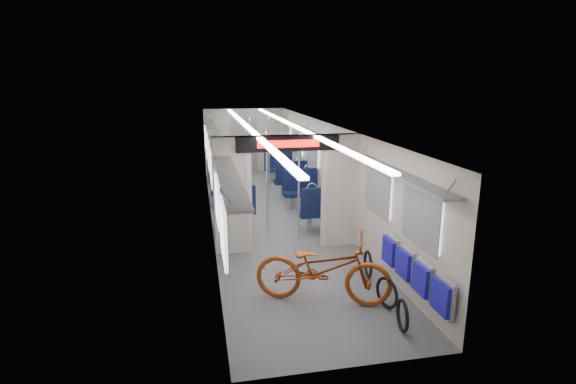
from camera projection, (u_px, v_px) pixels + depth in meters
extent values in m
plane|color=#515456|center=(271.00, 218.00, 11.07)|extent=(12.00, 12.00, 0.00)
cube|color=beige|center=(210.00, 175.00, 10.51)|extent=(0.02, 12.00, 2.30)
cube|color=beige|center=(329.00, 170.00, 11.07)|extent=(0.02, 12.00, 2.30)
cube|color=beige|center=(245.00, 140.00, 16.49)|extent=(2.90, 0.02, 2.30)
cube|color=beige|center=(356.00, 279.00, 5.09)|extent=(2.90, 0.02, 2.30)
cube|color=silver|center=(270.00, 125.00, 10.51)|extent=(2.90, 12.00, 0.02)
cube|color=white|center=(247.00, 127.00, 10.41)|extent=(0.12, 11.40, 0.04)
cube|color=white|center=(293.00, 126.00, 10.62)|extent=(0.12, 11.40, 0.04)
cube|color=beige|center=(231.00, 203.00, 8.71)|extent=(0.65, 0.18, 2.00)
cube|color=beige|center=(341.00, 197.00, 9.14)|extent=(0.65, 0.18, 2.00)
cube|color=beige|center=(287.00, 143.00, 8.65)|extent=(2.90, 0.18, 0.30)
cylinder|color=beige|center=(247.00, 202.00, 8.78)|extent=(0.20, 0.20, 2.00)
cylinder|color=beige|center=(326.00, 198.00, 9.08)|extent=(0.20, 0.20, 2.00)
cube|color=black|center=(288.00, 144.00, 8.54)|extent=(2.00, 0.03, 0.30)
cube|color=#FF0C07|center=(289.00, 144.00, 8.52)|extent=(1.20, 0.02, 0.14)
cube|color=silver|center=(223.00, 232.00, 5.90)|extent=(0.04, 1.00, 0.75)
cube|color=silver|center=(422.00, 219.00, 6.44)|extent=(0.04, 1.00, 0.75)
cube|color=silver|center=(217.00, 200.00, 7.42)|extent=(0.04, 1.00, 0.75)
cube|color=silver|center=(379.00, 192.00, 7.96)|extent=(0.04, 1.00, 0.75)
cube|color=silver|center=(212.00, 169.00, 9.98)|extent=(0.04, 1.00, 0.75)
cube|color=silver|center=(334.00, 164.00, 10.53)|extent=(0.04, 1.00, 0.75)
cube|color=silver|center=(209.00, 155.00, 11.79)|extent=(0.04, 1.00, 0.75)
cube|color=silver|center=(314.00, 152.00, 12.33)|extent=(0.04, 1.00, 0.75)
cube|color=silver|center=(207.00, 145.00, 13.59)|extent=(0.04, 1.00, 0.75)
cube|color=silver|center=(298.00, 142.00, 14.14)|extent=(0.04, 1.00, 0.75)
cube|color=silver|center=(206.00, 137.00, 15.30)|extent=(0.04, 1.00, 0.75)
cube|color=silver|center=(287.00, 135.00, 15.85)|extent=(0.04, 1.00, 0.75)
cube|color=gray|center=(229.00, 178.00, 6.55)|extent=(0.30, 3.60, 0.04)
cube|color=gray|center=(391.00, 171.00, 7.04)|extent=(0.30, 3.60, 0.04)
cube|color=gray|center=(213.00, 131.00, 12.25)|extent=(0.30, 7.60, 0.04)
cube|color=gray|center=(303.00, 129.00, 12.74)|extent=(0.30, 7.60, 0.04)
cube|color=gray|center=(245.00, 144.00, 16.47)|extent=(0.90, 0.05, 2.00)
imported|color=#9B4416|center=(323.00, 268.00, 6.82)|extent=(2.21, 1.46, 1.10)
cube|color=gray|center=(445.00, 297.00, 5.87)|extent=(0.06, 0.44, 0.50)
cube|color=#18119C|center=(440.00, 297.00, 5.86)|extent=(0.06, 0.40, 0.42)
cube|color=gray|center=(424.00, 279.00, 6.39)|extent=(0.06, 0.44, 0.50)
cube|color=#18119C|center=(420.00, 280.00, 6.38)|extent=(0.06, 0.40, 0.42)
cube|color=gray|center=(407.00, 264.00, 6.91)|extent=(0.06, 0.44, 0.50)
cube|color=#18119C|center=(403.00, 264.00, 6.90)|extent=(0.06, 0.40, 0.42)
cube|color=gray|center=(392.00, 251.00, 7.44)|extent=(0.06, 0.44, 0.50)
cube|color=#18119C|center=(389.00, 251.00, 7.42)|extent=(0.06, 0.40, 0.42)
torus|color=black|center=(402.00, 317.00, 6.10)|extent=(0.11, 0.46, 0.46)
torus|color=black|center=(387.00, 294.00, 6.72)|extent=(0.18, 0.48, 0.49)
torus|color=black|center=(368.00, 265.00, 7.77)|extent=(0.11, 0.48, 0.48)
cube|color=black|center=(245.00, 210.00, 10.36)|extent=(0.47, 0.43, 0.10)
cylinder|color=gray|center=(245.00, 220.00, 10.42)|extent=(0.10, 0.10, 0.35)
cube|color=black|center=(245.00, 198.00, 10.11)|extent=(0.47, 0.08, 0.57)
torus|color=silver|center=(245.00, 186.00, 10.04)|extent=(0.24, 0.03, 0.24)
cube|color=black|center=(238.00, 192.00, 12.03)|extent=(0.47, 0.43, 0.10)
cylinder|color=gray|center=(238.00, 200.00, 12.09)|extent=(0.10, 0.10, 0.35)
cube|color=black|center=(237.00, 178.00, 12.12)|extent=(0.47, 0.08, 0.57)
torus|color=silver|center=(237.00, 168.00, 12.05)|extent=(0.24, 0.03, 0.24)
cube|color=black|center=(224.00, 211.00, 10.27)|extent=(0.47, 0.43, 0.10)
cylinder|color=gray|center=(225.00, 221.00, 10.33)|extent=(0.10, 0.10, 0.35)
cube|color=black|center=(224.00, 199.00, 10.02)|extent=(0.47, 0.08, 0.57)
torus|color=silver|center=(224.00, 187.00, 9.95)|extent=(0.24, 0.03, 0.24)
cube|color=black|center=(220.00, 193.00, 11.94)|extent=(0.47, 0.43, 0.10)
cylinder|color=gray|center=(221.00, 201.00, 12.00)|extent=(0.10, 0.10, 0.35)
cube|color=black|center=(219.00, 179.00, 12.03)|extent=(0.47, 0.08, 0.57)
torus|color=silver|center=(219.00, 169.00, 11.96)|extent=(0.24, 0.03, 0.24)
cube|color=black|center=(310.00, 214.00, 10.10)|extent=(0.48, 0.45, 0.10)
cylinder|color=gray|center=(309.00, 223.00, 10.16)|extent=(0.10, 0.10, 0.35)
cube|color=black|center=(312.00, 201.00, 9.84)|extent=(0.48, 0.09, 0.59)
torus|color=silver|center=(312.00, 188.00, 9.77)|extent=(0.24, 0.03, 0.24)
cube|color=black|center=(293.00, 194.00, 11.82)|extent=(0.48, 0.45, 0.10)
cylinder|color=gray|center=(293.00, 202.00, 11.88)|extent=(0.10, 0.10, 0.35)
cube|color=black|center=(291.00, 180.00, 11.91)|extent=(0.48, 0.09, 0.59)
torus|color=silver|center=(291.00, 169.00, 11.84)|extent=(0.24, 0.03, 0.24)
cube|color=black|center=(330.00, 212.00, 10.19)|extent=(0.48, 0.45, 0.10)
cylinder|color=gray|center=(329.00, 222.00, 10.25)|extent=(0.10, 0.10, 0.35)
cube|color=black|center=(332.00, 200.00, 9.93)|extent=(0.48, 0.09, 0.59)
torus|color=silver|center=(333.00, 187.00, 9.86)|extent=(0.24, 0.03, 0.24)
cube|color=black|center=(310.00, 193.00, 11.91)|extent=(0.48, 0.45, 0.10)
cylinder|color=gray|center=(310.00, 201.00, 11.97)|extent=(0.10, 0.10, 0.35)
cube|color=black|center=(309.00, 179.00, 12.00)|extent=(0.48, 0.09, 0.59)
torus|color=silver|center=(309.00, 168.00, 11.93)|extent=(0.24, 0.03, 0.24)
cube|color=black|center=(234.00, 181.00, 13.37)|extent=(0.46, 0.43, 0.10)
cylinder|color=gray|center=(234.00, 188.00, 13.42)|extent=(0.10, 0.10, 0.35)
cube|color=black|center=(234.00, 171.00, 13.12)|extent=(0.46, 0.08, 0.56)
torus|color=silver|center=(233.00, 161.00, 13.05)|extent=(0.23, 0.03, 0.23)
cube|color=black|center=(229.00, 169.00, 15.02)|extent=(0.46, 0.43, 0.10)
cylinder|color=gray|center=(229.00, 176.00, 15.08)|extent=(0.10, 0.10, 0.35)
cube|color=black|center=(229.00, 159.00, 15.11)|extent=(0.46, 0.08, 0.56)
torus|color=silver|center=(228.00, 150.00, 15.04)|extent=(0.23, 0.03, 0.23)
cube|color=black|center=(218.00, 181.00, 13.28)|extent=(0.46, 0.43, 0.10)
cylinder|color=gray|center=(218.00, 189.00, 13.33)|extent=(0.10, 0.10, 0.35)
cube|color=black|center=(217.00, 171.00, 13.03)|extent=(0.46, 0.08, 0.56)
torus|color=silver|center=(217.00, 162.00, 12.96)|extent=(0.23, 0.03, 0.23)
cube|color=black|center=(215.00, 170.00, 14.93)|extent=(0.46, 0.43, 0.10)
cylinder|color=gray|center=(215.00, 176.00, 14.99)|extent=(0.10, 0.10, 0.35)
cube|color=black|center=(214.00, 159.00, 15.02)|extent=(0.46, 0.08, 0.56)
torus|color=silver|center=(214.00, 151.00, 14.95)|extent=(0.23, 0.03, 0.23)
cube|color=black|center=(282.00, 182.00, 13.21)|extent=(0.48, 0.45, 0.10)
cylinder|color=gray|center=(282.00, 189.00, 13.26)|extent=(0.10, 0.10, 0.35)
cube|color=black|center=(284.00, 172.00, 12.95)|extent=(0.48, 0.09, 0.59)
torus|color=silver|center=(284.00, 162.00, 12.88)|extent=(0.24, 0.03, 0.24)
cube|color=black|center=(272.00, 170.00, 14.93)|extent=(0.48, 0.45, 0.10)
cylinder|color=gray|center=(272.00, 176.00, 14.99)|extent=(0.10, 0.10, 0.35)
cube|color=black|center=(271.00, 159.00, 15.02)|extent=(0.48, 0.09, 0.59)
torus|color=silver|center=(271.00, 150.00, 14.95)|extent=(0.24, 0.03, 0.24)
cube|color=black|center=(298.00, 181.00, 13.30)|extent=(0.48, 0.45, 0.10)
cylinder|color=gray|center=(298.00, 188.00, 13.35)|extent=(0.10, 0.10, 0.35)
cube|color=black|center=(299.00, 171.00, 13.04)|extent=(0.48, 0.09, 0.59)
torus|color=silver|center=(300.00, 161.00, 12.97)|extent=(0.24, 0.03, 0.24)
cube|color=black|center=(286.00, 169.00, 15.02)|extent=(0.48, 0.45, 0.10)
cylinder|color=gray|center=(286.00, 176.00, 15.08)|extent=(0.10, 0.10, 0.35)
cube|color=black|center=(285.00, 158.00, 15.11)|extent=(0.48, 0.09, 0.59)
torus|color=silver|center=(285.00, 150.00, 15.04)|extent=(0.24, 0.03, 0.24)
cylinder|color=silver|center=(267.00, 186.00, 9.45)|extent=(0.04, 0.04, 2.30)
cylinder|color=silver|center=(299.00, 189.00, 9.25)|extent=(0.04, 0.04, 2.30)
cylinder|color=silver|center=(251.00, 160.00, 12.55)|extent=(0.04, 0.04, 2.30)
cylinder|color=silver|center=(269.00, 158.00, 12.83)|extent=(0.04, 0.04, 2.30)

